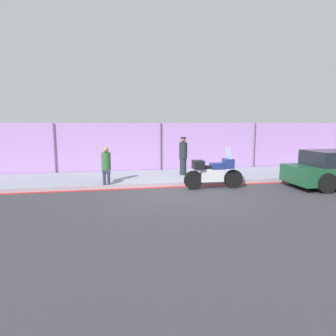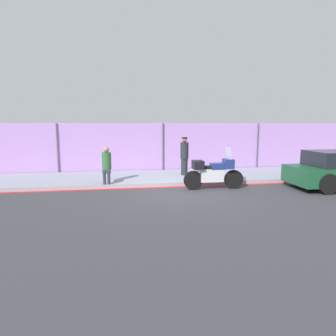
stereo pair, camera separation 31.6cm
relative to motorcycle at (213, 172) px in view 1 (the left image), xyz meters
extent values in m
plane|color=#38383D|center=(-1.24, -0.43, -0.61)|extent=(120.00, 120.00, 0.00)
cube|color=#8E93A3|center=(-1.24, 2.29, -0.54)|extent=(35.73, 3.27, 0.15)
cube|color=red|center=(-1.24, 0.57, -0.61)|extent=(35.73, 0.18, 0.01)
cube|color=#AD7FC6|center=(-1.24, 4.02, 0.58)|extent=(33.94, 0.08, 2.37)
cylinder|color=#4C4C51|center=(-6.05, 3.92, 0.58)|extent=(0.05, 0.05, 2.37)
cylinder|color=#4C4C51|center=(-1.24, 3.92, 0.58)|extent=(0.05, 0.05, 2.37)
cylinder|color=#4C4C51|center=(3.56, 3.92, 0.58)|extent=(0.05, 0.05, 2.37)
cylinder|color=black|center=(0.77, -0.02, -0.27)|extent=(0.68, 0.16, 0.68)
cylinder|color=black|center=(-0.73, 0.02, -0.27)|extent=(0.68, 0.16, 0.68)
cube|color=silver|center=(-0.05, 0.00, -0.10)|extent=(0.84, 0.30, 0.47)
cube|color=navy|center=(0.16, 0.00, 0.23)|extent=(0.53, 0.32, 0.22)
cube|color=black|center=(-0.15, 0.00, 0.19)|extent=(0.61, 0.29, 0.10)
cube|color=navy|center=(0.55, -0.01, 0.31)|extent=(0.33, 0.48, 0.34)
cube|color=silver|center=(0.55, -0.01, 0.69)|extent=(0.12, 0.42, 0.42)
cube|color=black|center=(-0.57, 0.01, 0.29)|extent=(0.37, 0.51, 0.30)
cylinder|color=#1E2328|center=(-0.55, 2.29, -0.11)|extent=(0.28, 0.28, 0.70)
cylinder|color=#1E2328|center=(-0.55, 2.29, 0.59)|extent=(0.35, 0.35, 0.70)
sphere|color=brown|center=(-0.55, 2.29, 1.05)|extent=(0.21, 0.21, 0.21)
cylinder|color=black|center=(-0.55, 2.29, 1.14)|extent=(0.25, 0.25, 0.05)
cylinder|color=#2D3342|center=(-3.87, 0.76, -0.24)|extent=(0.11, 0.11, 0.45)
cylinder|color=#2D3342|center=(-3.71, 0.76, -0.24)|extent=(0.11, 0.11, 0.45)
cube|color=#2D3342|center=(-3.79, 0.99, -0.02)|extent=(0.29, 0.45, 0.10)
cylinder|color=#2D6033|center=(-3.79, 1.21, 0.35)|extent=(0.35, 0.35, 0.63)
sphere|color=#A37556|center=(-3.79, 1.21, 0.77)|extent=(0.21, 0.21, 0.21)
cylinder|color=black|center=(3.55, 0.22, -0.26)|extent=(0.70, 0.23, 0.70)
cylinder|color=black|center=(3.52, -1.40, -0.26)|extent=(0.70, 0.23, 0.70)
camera|label=1|loc=(-3.64, -10.12, 1.73)|focal=32.00mm
camera|label=2|loc=(-3.33, -10.17, 1.73)|focal=32.00mm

